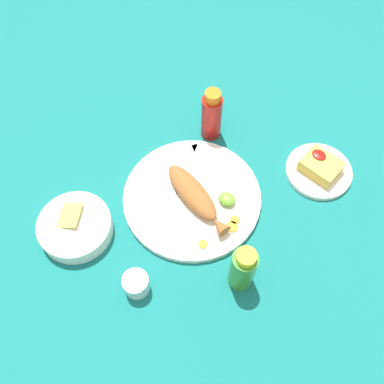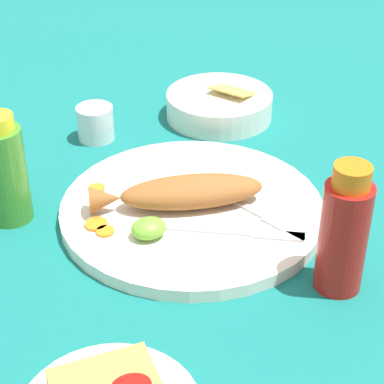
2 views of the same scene
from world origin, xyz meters
name	(u,v)px [view 1 (image 1 of 2)]	position (x,y,z in m)	size (l,w,h in m)	color
ground_plane	(192,199)	(0.00, 0.00, 0.00)	(4.00, 4.00, 0.00)	#146B66
main_plate	(192,198)	(0.00, 0.00, 0.01)	(0.36, 0.36, 0.02)	white
fried_fish	(195,195)	(-0.01, 0.00, 0.04)	(0.24, 0.10, 0.04)	#935628
fork_near	(186,166)	(0.07, -0.06, 0.02)	(0.09, 0.18, 0.00)	silver
fork_far	(204,167)	(0.04, -0.09, 0.02)	(0.17, 0.10, 0.00)	silver
carrot_slice_near	(203,244)	(-0.11, 0.08, 0.02)	(0.02, 0.02, 0.00)	orange
carrot_slice_mid	(232,227)	(-0.13, 0.00, 0.02)	(0.03, 0.03, 0.00)	orange
carrot_slice_far	(235,220)	(-0.13, -0.02, 0.02)	(0.02, 0.02, 0.00)	orange
lime_wedge_main	(227,199)	(-0.08, -0.05, 0.03)	(0.05, 0.04, 0.02)	#6BB233
hot_sauce_bottle_red	(212,115)	(0.11, -0.20, 0.08)	(0.06, 0.06, 0.17)	#B21914
hot_sauce_bottle_green	(243,269)	(-0.23, 0.09, 0.07)	(0.06, 0.06, 0.16)	#3D8428
salt_cup	(136,284)	(-0.06, 0.26, 0.02)	(0.06, 0.06, 0.06)	silver
side_plate_fries	(318,171)	(-0.20, -0.29, 0.01)	(0.18, 0.18, 0.01)	white
fries_pile	(321,166)	(-0.20, -0.29, 0.03)	(0.10, 0.08, 0.04)	gold
guacamole_bowl	(75,226)	(0.16, 0.26, 0.03)	(0.18, 0.18, 0.06)	white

